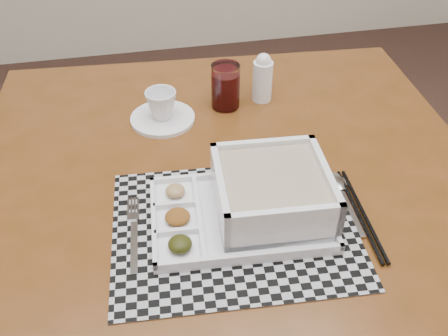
{
  "coord_description": "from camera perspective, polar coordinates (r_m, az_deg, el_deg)",
  "views": [
    {
      "loc": [
        0.18,
        -0.47,
        1.44
      ],
      "look_at": [
        0.34,
        0.25,
        0.84
      ],
      "focal_mm": 40.0,
      "sensor_mm": 36.0,
      "label": 1
    }
  ],
  "objects": [
    {
      "name": "chopsticks",
      "position": [
        0.95,
        15.41,
        -5.06
      ],
      "size": [
        0.03,
        0.24,
        0.01
      ],
      "color": "black",
      "rests_on": "placemat"
    },
    {
      "name": "juice_glass",
      "position": [
        1.19,
        0.17,
        9.14
      ],
      "size": [
        0.07,
        0.07,
        0.11
      ],
      "color": "white",
      "rests_on": "dining_table"
    },
    {
      "name": "fork",
      "position": [
        0.91,
        -10.36,
        -7.14
      ],
      "size": [
        0.03,
        0.19,
        0.0
      ],
      "color": "silver",
      "rests_on": "placemat"
    },
    {
      "name": "spoon",
      "position": [
        1.0,
        13.03,
        -1.98
      ],
      "size": [
        0.04,
        0.18,
        0.01
      ],
      "color": "silver",
      "rests_on": "placemat"
    },
    {
      "name": "serving_tray",
      "position": [
        0.91,
        4.54,
        -3.4
      ],
      "size": [
        0.34,
        0.24,
        0.09
      ],
      "color": "white",
      "rests_on": "placemat"
    },
    {
      "name": "saucer",
      "position": [
        1.17,
        -7.02,
        5.63
      ],
      "size": [
        0.15,
        0.15,
        0.01
      ],
      "primitive_type": "cylinder",
      "color": "white",
      "rests_on": "dining_table"
    },
    {
      "name": "placemat",
      "position": [
        0.9,
        1.14,
        -6.8
      ],
      "size": [
        0.46,
        0.38,
        0.0
      ],
      "primitive_type": "cube",
      "rotation": [
        0.0,
        0.0,
        -0.07
      ],
      "color": "#A1A2A9",
      "rests_on": "dining_table"
    },
    {
      "name": "dining_table",
      "position": [
        1.06,
        0.52,
        -4.62
      ],
      "size": [
        1.13,
        1.13,
        0.79
      ],
      "color": "#4B2C0D",
      "rests_on": "ground"
    },
    {
      "name": "cup",
      "position": [
        1.15,
        -7.17,
        7.22
      ],
      "size": [
        0.1,
        0.1,
        0.07
      ],
      "primitive_type": "imported",
      "rotation": [
        0.0,
        0.0,
        -0.43
      ],
      "color": "white",
      "rests_on": "saucer"
    },
    {
      "name": "creamer_bottle",
      "position": [
        1.22,
        4.43,
        10.23
      ],
      "size": [
        0.05,
        0.05,
        0.12
      ],
      "color": "white",
      "rests_on": "dining_table"
    }
  ]
}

